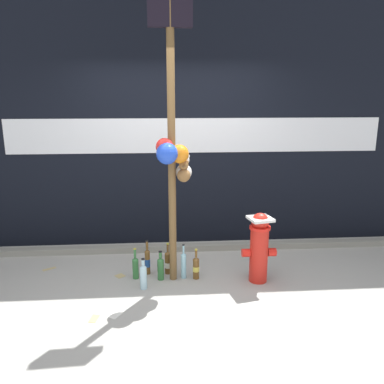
{
  "coord_description": "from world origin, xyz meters",
  "views": [
    {
      "loc": [
        -0.16,
        -3.75,
        2.07
      ],
      "look_at": [
        0.13,
        0.36,
        1.02
      ],
      "focal_mm": 36.62,
      "sensor_mm": 36.0,
      "label": 1
    }
  ],
  "objects_px": {
    "bottle_0": "(168,262)",
    "bottle_1": "(196,267)",
    "bottle_4": "(184,265)",
    "fire_hydrant": "(259,246)",
    "bottle_3": "(135,267)",
    "bottle_2": "(161,268)",
    "memorial_post": "(173,130)",
    "bottle_6": "(143,276)",
    "bottle_5": "(147,261)"
  },
  "relations": [
    {
      "from": "bottle_0",
      "to": "bottle_1",
      "type": "bearing_deg",
      "value": -26.14
    },
    {
      "from": "bottle_4",
      "to": "bottle_1",
      "type": "bearing_deg",
      "value": -11.38
    },
    {
      "from": "memorial_post",
      "to": "fire_hydrant",
      "type": "relative_size",
      "value": 3.81
    },
    {
      "from": "bottle_0",
      "to": "bottle_2",
      "type": "relative_size",
      "value": 1.1
    },
    {
      "from": "bottle_2",
      "to": "bottle_0",
      "type": "bearing_deg",
      "value": 60.84
    },
    {
      "from": "bottle_2",
      "to": "bottle_5",
      "type": "distance_m",
      "value": 0.22
    },
    {
      "from": "bottle_5",
      "to": "bottle_6",
      "type": "bearing_deg",
      "value": -94.78
    },
    {
      "from": "bottle_4",
      "to": "bottle_6",
      "type": "distance_m",
      "value": 0.5
    },
    {
      "from": "memorial_post",
      "to": "bottle_0",
      "type": "distance_m",
      "value": 1.57
    },
    {
      "from": "bottle_6",
      "to": "bottle_5",
      "type": "bearing_deg",
      "value": 85.22
    },
    {
      "from": "memorial_post",
      "to": "bottle_0",
      "type": "relative_size",
      "value": 8.09
    },
    {
      "from": "memorial_post",
      "to": "fire_hydrant",
      "type": "height_order",
      "value": "memorial_post"
    },
    {
      "from": "bottle_3",
      "to": "bottle_5",
      "type": "xyz_separation_m",
      "value": [
        0.13,
        0.11,
        0.02
      ]
    },
    {
      "from": "bottle_0",
      "to": "memorial_post",
      "type": "bearing_deg",
      "value": -68.13
    },
    {
      "from": "bottle_2",
      "to": "bottle_5",
      "type": "relative_size",
      "value": 0.83
    },
    {
      "from": "bottle_5",
      "to": "bottle_6",
      "type": "xyz_separation_m",
      "value": [
        -0.03,
        -0.36,
        -0.01
      ]
    },
    {
      "from": "memorial_post",
      "to": "bottle_1",
      "type": "xyz_separation_m",
      "value": [
        0.24,
        0.03,
        -1.56
      ]
    },
    {
      "from": "fire_hydrant",
      "to": "bottle_2",
      "type": "bearing_deg",
      "value": 174.43
    },
    {
      "from": "bottle_1",
      "to": "bottle_5",
      "type": "relative_size",
      "value": 0.86
    },
    {
      "from": "bottle_0",
      "to": "bottle_6",
      "type": "distance_m",
      "value": 0.44
    },
    {
      "from": "bottle_2",
      "to": "fire_hydrant",
      "type": "bearing_deg",
      "value": -5.57
    },
    {
      "from": "bottle_0",
      "to": "bottle_3",
      "type": "xyz_separation_m",
      "value": [
        -0.37,
        -0.1,
        0.0
      ]
    },
    {
      "from": "bottle_2",
      "to": "memorial_post",
      "type": "bearing_deg",
      "value": -11.08
    },
    {
      "from": "fire_hydrant",
      "to": "bottle_4",
      "type": "distance_m",
      "value": 0.88
    },
    {
      "from": "bottle_6",
      "to": "bottle_4",
      "type": "bearing_deg",
      "value": 26.94
    },
    {
      "from": "bottle_6",
      "to": "bottle_2",
      "type": "bearing_deg",
      "value": 47.75
    },
    {
      "from": "memorial_post",
      "to": "bottle_5",
      "type": "xyz_separation_m",
      "value": [
        -0.31,
        0.19,
        -1.54
      ]
    },
    {
      "from": "fire_hydrant",
      "to": "bottle_5",
      "type": "relative_size",
      "value": 1.92
    },
    {
      "from": "bottle_3",
      "to": "bottle_4",
      "type": "distance_m",
      "value": 0.55
    },
    {
      "from": "bottle_5",
      "to": "bottle_6",
      "type": "height_order",
      "value": "bottle_5"
    },
    {
      "from": "bottle_0",
      "to": "bottle_5",
      "type": "distance_m",
      "value": 0.24
    },
    {
      "from": "bottle_1",
      "to": "bottle_4",
      "type": "distance_m",
      "value": 0.15
    },
    {
      "from": "bottle_1",
      "to": "bottle_5",
      "type": "height_order",
      "value": "bottle_5"
    },
    {
      "from": "memorial_post",
      "to": "bottle_6",
      "type": "xyz_separation_m",
      "value": [
        -0.34,
        -0.17,
        -1.55
      ]
    },
    {
      "from": "bottle_1",
      "to": "bottle_3",
      "type": "relative_size",
      "value": 0.98
    },
    {
      "from": "bottle_2",
      "to": "bottle_3",
      "type": "height_order",
      "value": "bottle_3"
    },
    {
      "from": "bottle_2",
      "to": "bottle_5",
      "type": "bearing_deg",
      "value": 134.64
    },
    {
      "from": "bottle_2",
      "to": "bottle_6",
      "type": "relative_size",
      "value": 0.98
    },
    {
      "from": "bottle_3",
      "to": "bottle_6",
      "type": "height_order",
      "value": "bottle_3"
    },
    {
      "from": "memorial_post",
      "to": "bottle_6",
      "type": "height_order",
      "value": "memorial_post"
    },
    {
      "from": "bottle_1",
      "to": "bottle_2",
      "type": "relative_size",
      "value": 1.05
    },
    {
      "from": "bottle_3",
      "to": "memorial_post",
      "type": "bearing_deg",
      "value": -10.15
    },
    {
      "from": "bottle_1",
      "to": "bottle_2",
      "type": "xyz_separation_m",
      "value": [
        -0.4,
        0.0,
        0.01
      ]
    },
    {
      "from": "fire_hydrant",
      "to": "bottle_3",
      "type": "relative_size",
      "value": 2.17
    },
    {
      "from": "memorial_post",
      "to": "bottle_5",
      "type": "distance_m",
      "value": 1.58
    },
    {
      "from": "fire_hydrant",
      "to": "bottle_2",
      "type": "height_order",
      "value": "fire_hydrant"
    },
    {
      "from": "bottle_0",
      "to": "bottle_3",
      "type": "distance_m",
      "value": 0.39
    },
    {
      "from": "bottle_1",
      "to": "bottle_6",
      "type": "bearing_deg",
      "value": -161.33
    },
    {
      "from": "bottle_0",
      "to": "bottle_4",
      "type": "distance_m",
      "value": 0.22
    },
    {
      "from": "memorial_post",
      "to": "bottle_2",
      "type": "bearing_deg",
      "value": 168.92
    }
  ]
}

